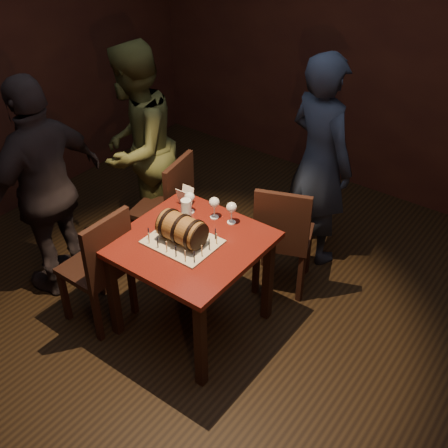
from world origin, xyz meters
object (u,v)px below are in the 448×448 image
object	(u,v)px
wine_glass_right	(232,208)
chair_back	(283,234)
pub_table	(190,254)
person_back	(320,161)
pint_of_ale	(186,210)
person_left_front	(47,190)
chair_left_rear	(169,204)
chair_left_front	(101,264)
person_left_rear	(136,148)
barrel_cake	(182,229)
wine_glass_left	(190,198)
wine_glass_mid	(214,203)

from	to	relation	value
wine_glass_right	chair_back	xyz separation A→B (m)	(0.20, 0.37, -0.35)
pub_table	person_back	world-z (taller)	person_back
pint_of_ale	chair_back	distance (m)	0.76
person_back	person_left_front	bearing A→B (deg)	67.75
pub_table	chair_left_rear	size ratio (longest dim) A/B	0.97
pint_of_ale	chair_left_front	xyz separation A→B (m)	(-0.34, -0.52, -0.30)
person_left_rear	chair_left_rear	bearing A→B (deg)	57.42
pub_table	barrel_cake	distance (m)	0.22
barrel_cake	wine_glass_right	distance (m)	0.39
wine_glass_left	wine_glass_right	size ratio (longest dim) A/B	1.00
wine_glass_right	person_back	world-z (taller)	person_back
person_left_rear	barrel_cake	bearing A→B (deg)	38.47
barrel_cake	chair_left_rear	xyz separation A→B (m)	(-0.61, 0.55, -0.33)
wine_glass_right	pub_table	bearing A→B (deg)	-106.38
chair_left_front	person_left_front	size ratio (longest dim) A/B	0.55
wine_glass_mid	barrel_cake	bearing A→B (deg)	-88.70
pub_table	person_back	distance (m)	1.31
wine_glass_right	chair_left_rear	xyz separation A→B (m)	(-0.73, 0.18, -0.35)
wine_glass_mid	chair_back	distance (m)	0.61
chair_left_rear	chair_back	bearing A→B (deg)	11.51
pint_of_ale	person_back	xyz separation A→B (m)	(0.43, 1.09, 0.03)
chair_left_rear	person_left_rear	bearing A→B (deg)	166.63
pint_of_ale	person_back	world-z (taller)	person_back
wine_glass_right	person_left_front	size ratio (longest dim) A/B	0.09
person_left_rear	wine_glass_right	bearing A→B (deg)	57.26
wine_glass_right	person_left_front	xyz separation A→B (m)	(-1.21, -0.57, -0.02)
person_left_front	chair_left_rear	bearing A→B (deg)	144.96
pub_table	chair_back	xyz separation A→B (m)	(0.30, 0.70, -0.12)
chair_back	person_left_front	world-z (taller)	person_left_front
pint_of_ale	person_back	size ratio (longest dim) A/B	0.09
chair_left_rear	person_left_rear	size ratio (longest dim) A/B	0.55
pub_table	chair_back	distance (m)	0.77
person_back	pub_table	bearing A→B (deg)	98.78
person_back	person_left_front	world-z (taller)	person_back
pint_of_ale	chair_back	size ratio (longest dim) A/B	0.16
pub_table	person_left_rear	xyz separation A→B (m)	(-1.05, 0.60, 0.21)
chair_back	person_back	xyz separation A→B (m)	(-0.05, 0.58, 0.33)
person_back	person_left_rear	size ratio (longest dim) A/B	1.01
wine_glass_mid	person_left_rear	xyz separation A→B (m)	(-1.01, 0.30, -0.02)
barrel_cake	person_left_rear	bearing A→B (deg)	147.68
wine_glass_right	person_back	bearing A→B (deg)	80.90
wine_glass_right	pint_of_ale	bearing A→B (deg)	-152.36
chair_left_rear	chair_left_front	size ratio (longest dim) A/B	1.00
pub_table	person_left_front	bearing A→B (deg)	-167.93
barrel_cake	person_left_rear	distance (m)	1.21
person_back	barrel_cake	bearing A→B (deg)	98.04
chair_left_rear	pint_of_ale	bearing A→B (deg)	-35.11
chair_left_front	wine_glass_right	bearing A→B (deg)	47.34
wine_glass_right	pint_of_ale	xyz separation A→B (m)	(-0.28, -0.14, -0.05)
barrel_cake	pint_of_ale	bearing A→B (deg)	124.06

